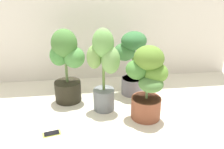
% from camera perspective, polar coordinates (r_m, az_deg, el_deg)
% --- Properties ---
extents(ground_plane, '(8.00, 8.00, 0.00)m').
position_cam_1_polar(ground_plane, '(2.10, -1.61, -10.03)').
color(ground_plane, silver).
rests_on(ground_plane, ground).
extents(potted_plant_back_right, '(0.41, 0.35, 0.65)m').
position_cam_1_polar(potted_plant_back_right, '(2.34, 4.58, 3.76)').
color(potted_plant_back_right, slate).
rests_on(potted_plant_back_right, ground).
extents(potted_plant_back_left, '(0.38, 0.28, 0.71)m').
position_cam_1_polar(potted_plant_back_left, '(2.23, -10.99, 2.49)').
color(potted_plant_back_left, '#292619').
rests_on(potted_plant_back_left, ground).
extents(potted_plant_center, '(0.31, 0.22, 0.75)m').
position_cam_1_polar(potted_plant_center, '(2.02, -1.93, 1.72)').
color(potted_plant_center, slate).
rests_on(potted_plant_center, ground).
extents(potted_plant_front_right, '(0.42, 0.36, 0.64)m').
position_cam_1_polar(potted_plant_front_right, '(1.94, 8.67, -1.61)').
color(potted_plant_front_right, brown).
rests_on(potted_plant_front_right, ground).
extents(cell_phone, '(0.16, 0.10, 0.01)m').
position_cam_1_polar(cell_phone, '(1.95, -14.45, -13.70)').
color(cell_phone, '#C5CA52').
rests_on(cell_phone, ground).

